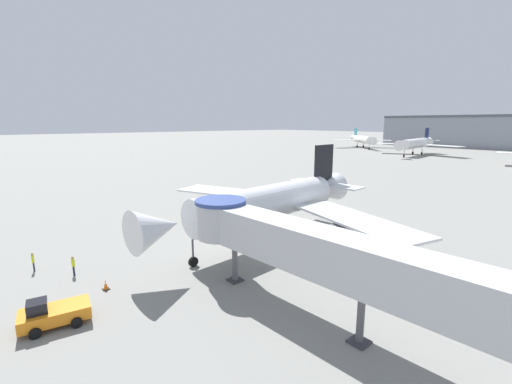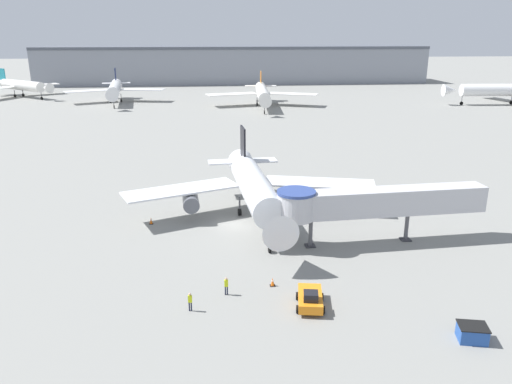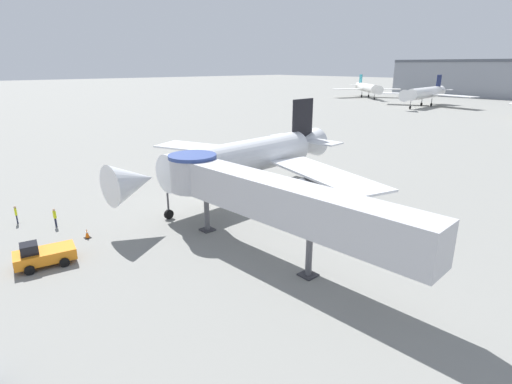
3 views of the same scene
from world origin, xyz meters
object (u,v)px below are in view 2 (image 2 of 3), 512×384
object	(u,v)px
ground_crew_marshaller	(226,285)
background_jet_navy_tail	(115,89)
background_jet_teal_tail	(21,85)
background_jet_orange_tail	(262,93)
background_jet_blue_tail	(508,90)
traffic_cone_port_wing	(151,221)
ground_crew_wing_walker	(190,301)
jet_bridge	(369,202)
service_container_blue	(472,333)
main_airplane	(254,187)
traffic_cone_near_nose	(273,282)
pushback_tug_orange	(310,299)

from	to	relation	value
ground_crew_marshaller	background_jet_navy_tail	distance (m)	131.10
background_jet_teal_tail	background_jet_orange_tail	world-z (taller)	background_jet_orange_tail
background_jet_orange_tail	background_jet_blue_tail	size ratio (longest dim) A/B	0.97
traffic_cone_port_wing	ground_crew_wing_walker	size ratio (longest dim) A/B	0.49
jet_bridge	background_jet_orange_tail	size ratio (longest dim) A/B	0.62
ground_crew_marshaller	background_jet_orange_tail	distance (m)	115.29
background_jet_teal_tail	background_jet_blue_tail	world-z (taller)	background_jet_blue_tail
service_container_blue	background_jet_navy_tail	xyz separation A→B (m)	(-48.82, 136.06, 3.90)
ground_crew_wing_walker	background_jet_blue_tail	xyz separation A→B (m)	(96.30, 113.63, 3.67)
jet_bridge	ground_crew_marshaller	world-z (taller)	jet_bridge
main_airplane	background_jet_blue_tail	bearing A→B (deg)	42.24
traffic_cone_near_nose	traffic_cone_port_wing	xyz separation A→B (m)	(-12.66, 16.77, 0.01)
background_jet_blue_tail	background_jet_navy_tail	bearing A→B (deg)	-93.47
ground_crew_marshaller	ground_crew_wing_walker	xyz separation A→B (m)	(-3.10, -2.39, -0.01)
pushback_tug_orange	traffic_cone_port_wing	world-z (taller)	pushback_tug_orange
pushback_tug_orange	main_airplane	bearing A→B (deg)	107.02
traffic_cone_near_nose	ground_crew_marshaller	distance (m)	4.49
service_container_blue	background_jet_navy_tail	world-z (taller)	background_jet_navy_tail
traffic_cone_near_nose	background_jet_teal_tail	world-z (taller)	background_jet_teal_tail
pushback_tug_orange	ground_crew_marshaller	size ratio (longest dim) A/B	2.51
ground_crew_wing_walker	background_jet_teal_tail	world-z (taller)	background_jet_teal_tail
ground_crew_marshaller	background_jet_orange_tail	bearing A→B (deg)	-100.53
traffic_cone_port_wing	background_jet_navy_tail	distance (m)	111.77
traffic_cone_near_nose	ground_crew_wing_walker	distance (m)	8.23
pushback_tug_orange	ground_crew_wing_walker	bearing A→B (deg)	-172.38
ground_crew_wing_walker	background_jet_blue_tail	world-z (taller)	background_jet_blue_tail
ground_crew_wing_walker	background_jet_blue_tail	distance (m)	148.99
jet_bridge	pushback_tug_orange	world-z (taller)	jet_bridge
jet_bridge	traffic_cone_near_nose	xyz separation A→B (m)	(-11.56, -8.76, -4.34)
main_airplane	pushback_tug_orange	world-z (taller)	main_airplane
background_jet_blue_tail	traffic_cone_near_nose	bearing A→B (deg)	-34.98
traffic_cone_port_wing	background_jet_orange_tail	size ratio (longest dim) A/B	0.02
background_jet_navy_tail	background_jet_orange_tail	xyz separation A→B (m)	(46.48, -13.26, -0.27)
jet_bridge	background_jet_blue_tail	bearing A→B (deg)	49.11
main_airplane	background_jet_teal_tail	world-z (taller)	main_airplane
traffic_cone_near_nose	pushback_tug_orange	bearing A→B (deg)	-55.84
service_container_blue	ground_crew_marshaller	size ratio (longest dim) A/B	1.47
background_jet_navy_tail	service_container_blue	bearing A→B (deg)	-77.29
pushback_tug_orange	service_container_blue	size ratio (longest dim) A/B	1.71
main_airplane	ground_crew_wing_walker	size ratio (longest dim) A/B	19.36
background_jet_teal_tail	background_jet_blue_tail	size ratio (longest dim) A/B	0.71
jet_bridge	pushback_tug_orange	size ratio (longest dim) A/B	5.47
main_airplane	pushback_tug_orange	xyz separation A→B (m)	(2.75, -21.11, -3.36)
service_container_blue	traffic_cone_near_nose	size ratio (longest dim) A/B	3.05
ground_crew_marshaller	traffic_cone_port_wing	bearing A→B (deg)	-67.66
background_jet_orange_tail	service_container_blue	bearing A→B (deg)	-84.93
ground_crew_wing_walker	jet_bridge	bearing A→B (deg)	-138.17
background_jet_orange_tail	background_jet_blue_tail	bearing A→B (deg)	1.82
ground_crew_marshaller	traffic_cone_near_nose	bearing A→B (deg)	-166.90
pushback_tug_orange	ground_crew_marshaller	distance (m)	7.49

